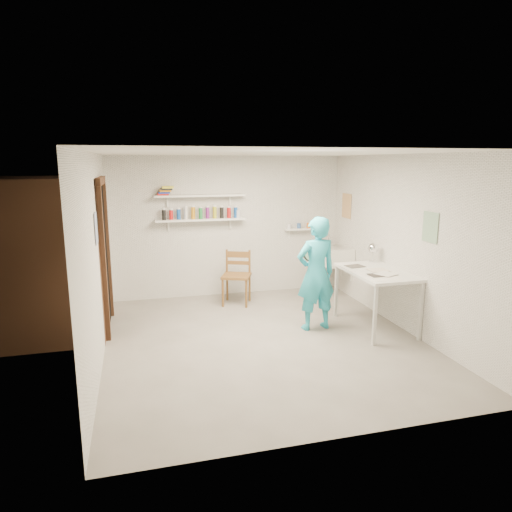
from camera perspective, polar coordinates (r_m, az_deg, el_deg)
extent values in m
cube|color=slate|center=(6.09, 0.98, -10.57)|extent=(4.00, 4.50, 0.02)
cube|color=silver|center=(5.63, 1.06, 12.85)|extent=(4.00, 4.50, 0.02)
cube|color=silver|center=(7.91, -3.45, 3.71)|extent=(4.00, 0.02, 2.40)
cube|color=silver|center=(3.68, 10.69, -5.84)|extent=(4.00, 0.02, 2.40)
cube|color=silver|center=(5.55, -19.38, -0.37)|extent=(0.02, 4.50, 2.40)
cube|color=silver|center=(6.57, 18.15, 1.50)|extent=(0.02, 4.50, 2.40)
cube|color=black|center=(6.61, -18.42, -0.21)|extent=(0.02, 0.90, 2.00)
cube|color=brown|center=(6.69, -24.52, -0.11)|extent=(1.40, 1.50, 2.10)
cube|color=brown|center=(6.49, -18.84, 8.91)|extent=(0.06, 1.05, 0.10)
cube|color=brown|center=(6.12, -18.50, -1.14)|extent=(0.06, 0.10, 2.00)
cube|color=brown|center=(7.10, -18.03, 0.60)|extent=(0.06, 0.10, 2.00)
cube|color=white|center=(7.68, -6.94, 4.53)|extent=(1.50, 0.22, 0.03)
cube|color=white|center=(7.64, -7.01, 7.51)|extent=(1.50, 0.22, 0.03)
cube|color=white|center=(8.21, 5.98, 3.39)|extent=(0.70, 0.14, 0.03)
cube|color=#334C7F|center=(5.54, -19.36, 3.29)|extent=(0.01, 0.28, 0.36)
cube|color=#995933|center=(8.07, 11.25, 6.17)|extent=(0.01, 0.34, 0.42)
cube|color=#3F724C|center=(6.06, 20.95, 3.38)|extent=(0.01, 0.30, 0.38)
cube|color=white|center=(8.00, 9.79, 0.02)|extent=(0.48, 0.60, 0.30)
imported|color=#28B0CB|center=(6.31, 7.51, -2.21)|extent=(0.61, 0.43, 1.58)
cylinder|color=beige|center=(6.46, 7.03, 0.52)|extent=(0.29, 0.06, 0.28)
cube|color=brown|center=(7.43, -2.47, -2.51)|extent=(0.57, 0.56, 0.95)
cube|color=silver|center=(6.61, 14.71, -5.26)|extent=(0.74, 1.24, 0.82)
sphere|color=silver|center=(6.98, 14.46, 0.99)|extent=(0.15, 0.15, 0.15)
cylinder|color=black|center=(7.61, -11.73, 5.07)|extent=(0.06, 0.06, 0.17)
cylinder|color=red|center=(7.62, -10.77, 5.11)|extent=(0.06, 0.06, 0.17)
cylinder|color=blue|center=(7.63, -9.81, 5.15)|extent=(0.06, 0.06, 0.17)
cylinder|color=white|center=(7.64, -8.86, 5.20)|extent=(0.06, 0.06, 0.17)
cylinder|color=orange|center=(7.65, -7.91, 5.24)|extent=(0.06, 0.06, 0.17)
cylinder|color=#268C3F|center=(7.67, -6.96, 5.27)|extent=(0.06, 0.06, 0.17)
cylinder|color=#8C268C|center=(7.69, -6.02, 5.31)|extent=(0.06, 0.06, 0.17)
cylinder|color=gold|center=(7.71, -5.08, 5.35)|extent=(0.06, 0.06, 0.17)
cylinder|color=black|center=(7.73, -4.14, 5.38)|extent=(0.06, 0.06, 0.17)
cylinder|color=red|center=(7.75, -3.21, 5.41)|extent=(0.06, 0.06, 0.17)
cylinder|color=blue|center=(7.78, -2.29, 5.44)|extent=(0.06, 0.06, 0.17)
cube|color=red|center=(7.58, -11.55, 7.55)|extent=(0.18, 0.14, 0.03)
cube|color=#1933A5|center=(7.58, -11.41, 7.77)|extent=(0.18, 0.14, 0.03)
cube|color=orange|center=(7.58, -11.27, 7.98)|extent=(0.18, 0.14, 0.03)
cube|color=black|center=(7.58, -11.12, 8.20)|extent=(0.18, 0.14, 0.03)
cube|color=yellow|center=(7.58, -10.98, 8.42)|extent=(0.18, 0.14, 0.03)
cylinder|color=silver|center=(8.13, 4.63, 3.76)|extent=(0.07, 0.07, 0.09)
cylinder|color=#335999|center=(8.17, 5.54, 3.79)|extent=(0.07, 0.07, 0.09)
cylinder|color=orange|center=(8.22, 6.44, 3.82)|extent=(0.07, 0.07, 0.09)
cylinder|color=#999999|center=(8.27, 7.33, 3.84)|extent=(0.07, 0.07, 0.09)
cube|color=silver|center=(6.50, 14.90, -1.77)|extent=(0.30, 0.22, 0.00)
cube|color=#4C4742|center=(6.50, 14.90, -1.73)|extent=(0.30, 0.22, 0.00)
cube|color=beige|center=(6.50, 14.90, -1.70)|extent=(0.30, 0.22, 0.00)
cube|color=#383330|center=(6.50, 14.91, -1.67)|extent=(0.30, 0.22, 0.00)
cube|color=silver|center=(6.50, 14.91, -1.63)|extent=(0.30, 0.22, 0.00)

